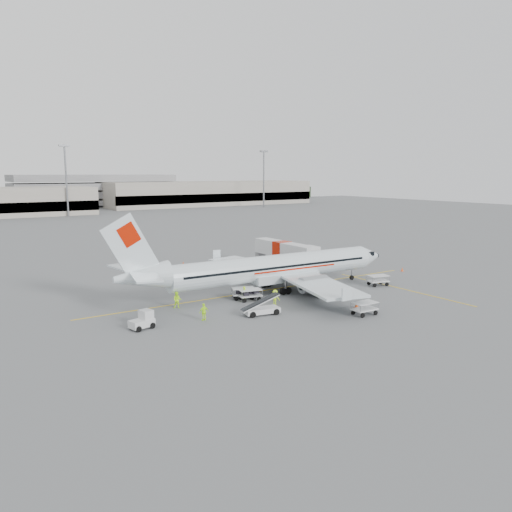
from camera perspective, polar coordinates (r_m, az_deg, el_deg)
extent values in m
plane|color=#56595B|center=(58.45, 1.08, -3.95)|extent=(360.00, 360.00, 0.00)
cube|color=yellow|center=(58.45, 1.08, -3.94)|extent=(44.00, 0.20, 0.01)
cube|color=yellow|center=(61.86, 16.17, -3.57)|extent=(0.20, 20.00, 0.01)
cone|color=#F64D11|center=(72.54, 16.37, -1.47)|extent=(0.35, 0.35, 0.57)
cone|color=#F64D11|center=(75.29, -8.32, -0.80)|extent=(0.33, 0.33, 0.54)
cone|color=#F64D11|center=(51.95, 11.44, -5.45)|extent=(0.44, 0.44, 0.71)
imported|color=#AEE61A|center=(53.44, -1.30, -4.35)|extent=(0.70, 0.63, 1.60)
imported|color=#AEE61A|center=(51.27, -8.99, -4.99)|extent=(1.05, 0.99, 1.72)
imported|color=#AEE61A|center=(51.93, 2.20, -4.75)|extent=(1.04, 1.21, 1.62)
imported|color=#AEE61A|center=(46.83, -5.97, -6.37)|extent=(0.98, 0.45, 1.64)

